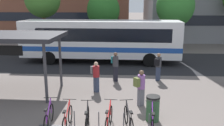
{
  "coord_description": "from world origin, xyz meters",
  "views": [
    {
      "loc": [
        0.16,
        -7.79,
        4.63
      ],
      "look_at": [
        -0.46,
        5.44,
        1.37
      ],
      "focal_mm": 40.5,
      "sensor_mm": 36.0,
      "label": 1
    }
  ],
  "objects_px": {
    "parked_bicycle_purple_0": "(49,117)",
    "commuter_olive_pack_6": "(141,86)",
    "parked_bicycle_red_1": "(67,119)",
    "street_tree_2": "(175,6)",
    "commuter_grey_pack_4": "(96,75)",
    "commuter_black_pack_1": "(158,65)",
    "transit_shelter": "(1,38)",
    "street_tree_0": "(103,10)",
    "parked_bicycle_purple_5": "(152,122)",
    "parked_bicycle_red_3": "(109,120)",
    "parked_bicycle_black_2": "(87,121)",
    "city_bus": "(100,39)",
    "commuter_teal_pack_0": "(115,64)",
    "trash_bin": "(153,108)",
    "parked_bicycle_black_4": "(129,120)"
  },
  "relations": [
    {
      "from": "street_tree_0",
      "to": "commuter_teal_pack_0",
      "type": "bearing_deg",
      "value": -81.82
    },
    {
      "from": "parked_bicycle_purple_0",
      "to": "commuter_olive_pack_6",
      "type": "bearing_deg",
      "value": -63.58
    },
    {
      "from": "parked_bicycle_black_4",
      "to": "parked_bicycle_purple_5",
      "type": "bearing_deg",
      "value": -106.0
    },
    {
      "from": "trash_bin",
      "to": "parked_bicycle_black_4",
      "type": "bearing_deg",
      "value": -140.63
    },
    {
      "from": "parked_bicycle_red_3",
      "to": "parked_bicycle_purple_5",
      "type": "relative_size",
      "value": 1.0
    },
    {
      "from": "commuter_teal_pack_0",
      "to": "street_tree_0",
      "type": "height_order",
      "value": "street_tree_0"
    },
    {
      "from": "commuter_grey_pack_4",
      "to": "commuter_black_pack_1",
      "type": "bearing_deg",
      "value": 82.9
    },
    {
      "from": "parked_bicycle_red_1",
      "to": "commuter_grey_pack_4",
      "type": "distance_m",
      "value": 4.12
    },
    {
      "from": "parked_bicycle_purple_0",
      "to": "city_bus",
      "type": "bearing_deg",
      "value": -10.06
    },
    {
      "from": "commuter_black_pack_1",
      "to": "parked_bicycle_purple_5",
      "type": "bearing_deg",
      "value": -159.08
    },
    {
      "from": "transit_shelter",
      "to": "commuter_black_pack_1",
      "type": "height_order",
      "value": "transit_shelter"
    },
    {
      "from": "parked_bicycle_red_1",
      "to": "trash_bin",
      "type": "distance_m",
      "value": 3.33
    },
    {
      "from": "parked_bicycle_purple_0",
      "to": "street_tree_2",
      "type": "distance_m",
      "value": 18.7
    },
    {
      "from": "transit_shelter",
      "to": "commuter_olive_pack_6",
      "type": "xyz_separation_m",
      "value": [
        6.87,
        -1.4,
        -1.9
      ]
    },
    {
      "from": "trash_bin",
      "to": "street_tree_2",
      "type": "xyz_separation_m",
      "value": [
        3.77,
        15.9,
        3.64
      ]
    },
    {
      "from": "parked_bicycle_purple_0",
      "to": "parked_bicycle_red_3",
      "type": "xyz_separation_m",
      "value": [
        2.26,
        -0.08,
        0.0
      ]
    },
    {
      "from": "city_bus",
      "to": "parked_bicycle_black_4",
      "type": "relative_size",
      "value": 7.11
    },
    {
      "from": "parked_bicycle_red_1",
      "to": "commuter_black_pack_1",
      "type": "height_order",
      "value": "commuter_black_pack_1"
    },
    {
      "from": "parked_bicycle_purple_0",
      "to": "street_tree_0",
      "type": "xyz_separation_m",
      "value": [
        0.74,
        16.57,
        3.38
      ]
    },
    {
      "from": "parked_bicycle_black_2",
      "to": "commuter_olive_pack_6",
      "type": "xyz_separation_m",
      "value": [
        2.08,
        2.36,
        0.57
      ]
    },
    {
      "from": "parked_bicycle_purple_0",
      "to": "commuter_olive_pack_6",
      "type": "distance_m",
      "value": 4.2
    },
    {
      "from": "parked_bicycle_purple_0",
      "to": "parked_bicycle_black_2",
      "type": "xyz_separation_m",
      "value": [
        1.48,
        -0.19,
        0.0
      ]
    },
    {
      "from": "street_tree_0",
      "to": "parked_bicycle_purple_5",
      "type": "bearing_deg",
      "value": -79.51
    },
    {
      "from": "commuter_black_pack_1",
      "to": "commuter_olive_pack_6",
      "type": "height_order",
      "value": "commuter_black_pack_1"
    },
    {
      "from": "street_tree_2",
      "to": "commuter_teal_pack_0",
      "type": "bearing_deg",
      "value": -116.57
    },
    {
      "from": "city_bus",
      "to": "parked_bicycle_purple_0",
      "type": "xyz_separation_m",
      "value": [
        -0.93,
        -10.59,
        -1.39
      ]
    },
    {
      "from": "parked_bicycle_black_2",
      "to": "commuter_teal_pack_0",
      "type": "relative_size",
      "value": 0.98
    },
    {
      "from": "commuter_olive_pack_6",
      "to": "trash_bin",
      "type": "relative_size",
      "value": 1.61
    },
    {
      "from": "parked_bicycle_red_1",
      "to": "parked_bicycle_black_4",
      "type": "xyz_separation_m",
      "value": [
        2.26,
        0.05,
        0.0
      ]
    },
    {
      "from": "parked_bicycle_red_1",
      "to": "street_tree_0",
      "type": "distance_m",
      "value": 17.04
    },
    {
      "from": "parked_bicycle_black_4",
      "to": "commuter_grey_pack_4",
      "type": "xyz_separation_m",
      "value": [
        -1.64,
        3.98,
        0.55
      ]
    },
    {
      "from": "commuter_grey_pack_4",
      "to": "street_tree_2",
      "type": "height_order",
      "value": "street_tree_2"
    },
    {
      "from": "parked_bicycle_purple_0",
      "to": "commuter_teal_pack_0",
      "type": "height_order",
      "value": "commuter_teal_pack_0"
    },
    {
      "from": "parked_bicycle_black_2",
      "to": "trash_bin",
      "type": "distance_m",
      "value": 2.64
    },
    {
      "from": "parked_bicycle_purple_0",
      "to": "trash_bin",
      "type": "bearing_deg",
      "value": -84.87
    },
    {
      "from": "street_tree_0",
      "to": "street_tree_2",
      "type": "bearing_deg",
      "value": 0.32
    },
    {
      "from": "transit_shelter",
      "to": "commuter_grey_pack_4",
      "type": "bearing_deg",
      "value": 5.81
    },
    {
      "from": "parked_bicycle_red_1",
      "to": "street_tree_2",
      "type": "bearing_deg",
      "value": -23.07
    },
    {
      "from": "parked_bicycle_black_4",
      "to": "commuter_olive_pack_6",
      "type": "height_order",
      "value": "commuter_olive_pack_6"
    },
    {
      "from": "commuter_teal_pack_0",
      "to": "street_tree_2",
      "type": "height_order",
      "value": "street_tree_2"
    },
    {
      "from": "parked_bicycle_purple_5",
      "to": "transit_shelter",
      "type": "height_order",
      "value": "transit_shelter"
    },
    {
      "from": "city_bus",
      "to": "street_tree_0",
      "type": "bearing_deg",
      "value": -86.06
    },
    {
      "from": "city_bus",
      "to": "parked_bicycle_purple_5",
      "type": "relative_size",
      "value": 7.03
    },
    {
      "from": "parked_bicycle_purple_5",
      "to": "parked_bicycle_black_2",
      "type": "bearing_deg",
      "value": 94.72
    },
    {
      "from": "parked_bicycle_black_4",
      "to": "parked_bicycle_red_1",
      "type": "bearing_deg",
      "value": 80.88
    },
    {
      "from": "parked_bicycle_red_3",
      "to": "commuter_olive_pack_6",
      "type": "xyz_separation_m",
      "value": [
        1.29,
        2.25,
        0.57
      ]
    },
    {
      "from": "city_bus",
      "to": "parked_bicycle_purple_5",
      "type": "height_order",
      "value": "city_bus"
    },
    {
      "from": "city_bus",
      "to": "commuter_teal_pack_0",
      "type": "bearing_deg",
      "value": 107.91
    },
    {
      "from": "street_tree_0",
      "to": "street_tree_2",
      "type": "distance_m",
      "value": 6.98
    },
    {
      "from": "parked_bicycle_purple_0",
      "to": "trash_bin",
      "type": "height_order",
      "value": "trash_bin"
    }
  ]
}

